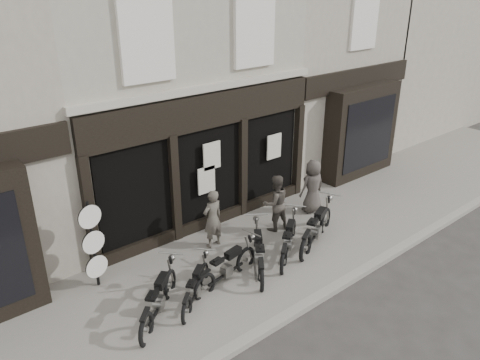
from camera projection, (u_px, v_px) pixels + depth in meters
ground_plane at (283, 273)px, 11.38m from camera, size 90.00×90.00×0.00m
pavement at (258, 256)px, 11.99m from camera, size 30.00×4.20×0.12m
kerb at (322, 296)px, 10.47m from camera, size 30.00×0.25×0.13m
central_building at (147, 70)px, 13.96m from camera, size 7.30×6.22×8.34m
neighbour_right at (297, 52)px, 17.67m from camera, size 5.60×6.73×8.34m
filler_right at (413, 35)px, 22.51m from camera, size 11.00×6.00×8.20m
motorcycle_0 at (159, 302)px, 9.72m from camera, size 1.79×1.59×1.03m
motorcycle_1 at (196, 289)px, 10.21m from camera, size 1.58×1.34×0.90m
motorcycle_2 at (227, 270)px, 10.82m from camera, size 2.08×0.67×1.00m
motorcycle_3 at (259, 255)px, 11.33m from camera, size 1.58×1.90×1.07m
motorcycle_4 at (288, 243)px, 11.89m from camera, size 1.88×1.50×1.04m
motorcycle_5 at (316, 231)px, 12.39m from camera, size 2.23×1.24×1.14m
man_left at (213, 219)px, 12.03m from camera, size 0.59×0.40×1.58m
man_centre at (275, 203)px, 12.84m from camera, size 0.90×0.76×1.62m
man_right at (313, 186)px, 13.86m from camera, size 0.86×0.62×1.63m
advert_sign_post at (94, 249)px, 10.36m from camera, size 0.54×0.35×2.24m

